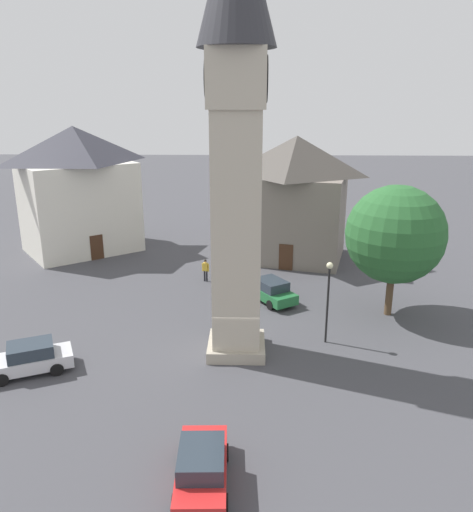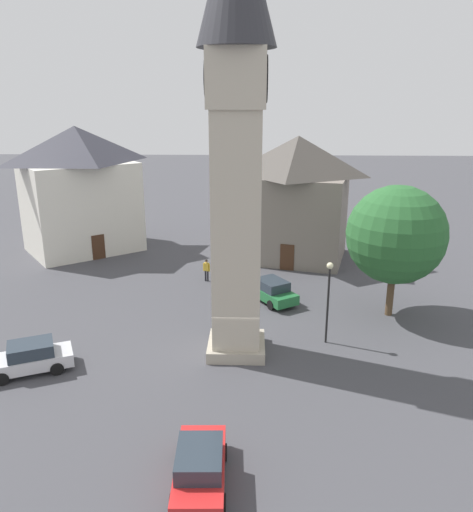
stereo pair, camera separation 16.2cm
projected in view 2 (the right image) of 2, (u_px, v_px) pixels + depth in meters
The scene contains 10 objects.
ground_plane at pixel (237, 351), 26.66m from camera, with size 200.00×200.00×0.00m, color #424247.
clock_tower at pixel (236, 101), 22.85m from camera, with size 3.62×3.62×21.80m.
car_blue_kerb at pixel (271, 290), 33.07m from camera, with size 4.38×3.66×1.53m.
car_silver_kerb at pixel (29, 358), 24.43m from camera, with size 3.24×4.46×1.53m.
car_red_corner at pixel (200, 467), 17.17m from camera, with size 4.19×1.94×1.53m.
pedestrian at pixel (207, 268), 36.69m from camera, with size 0.33×0.53×1.69m.
tree at pixel (396, 235), 29.67m from camera, with size 5.92×5.92×8.13m.
building_shop_left at pixel (297, 197), 41.03m from camera, with size 9.13×9.83×10.14m.
building_terrace_right at pixel (80, 189), 43.12m from camera, with size 11.28×11.67×10.79m.
lamp_post at pixel (329, 289), 26.70m from camera, with size 0.36×0.36×4.66m.
Camera 2 is at (-23.91, -0.83, 12.82)m, focal length 35.00 mm.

